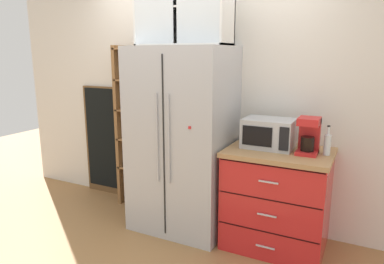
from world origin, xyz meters
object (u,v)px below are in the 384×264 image
coffee_maker (309,135)px  mug_charcoal (279,146)px  bottle_clear (327,142)px  mug_sage (278,147)px  chalkboard_menu (105,141)px  microwave (269,133)px  refrigerator (183,140)px

coffee_maker → mug_charcoal: bearing=-166.7°
mug_charcoal → bottle_clear: 0.39m
coffee_maker → bottle_clear: bearing=7.4°
mug_sage → chalkboard_menu: (-2.21, 0.35, -0.27)m
microwave → mug_charcoal: microwave is taller
mug_charcoal → chalkboard_menu: size_ratio=0.09×
refrigerator → mug_sage: refrigerator is taller
refrigerator → coffee_maker: bearing=2.0°
mug_sage → chalkboard_menu: bearing=170.9°
bottle_clear → chalkboard_menu: bearing=174.0°
microwave → mug_sage: (0.11, -0.10, -0.09)m
refrigerator → mug_charcoal: (0.94, -0.01, 0.05)m
chalkboard_menu → bottle_clear: bearing=-6.0°
refrigerator → microwave: size_ratio=4.08×
coffee_maker → mug_sage: (-0.23, -0.06, -0.11)m
coffee_maker → mug_charcoal: size_ratio=2.57×
microwave → mug_charcoal: bearing=-40.2°
refrigerator → chalkboard_menu: bearing=165.3°
mug_charcoal → mug_sage: bearing=-87.7°
mug_charcoal → chalkboard_menu: bearing=171.1°
microwave → bottle_clear: bearing=-2.6°
refrigerator → mug_sage: (0.94, -0.02, 0.05)m
microwave → coffee_maker: 0.35m
refrigerator → coffee_maker: 1.18m
mug_charcoal → chalkboard_menu: (-2.21, 0.35, -0.27)m
chalkboard_menu → mug_charcoal: bearing=-8.9°
coffee_maker → chalkboard_menu: bearing=173.2°
coffee_maker → bottle_clear: (0.15, 0.02, -0.05)m
mug_sage → chalkboard_menu: 2.26m
refrigerator → bottle_clear: 1.33m
coffee_maker → refrigerator: bearing=-178.0°
mug_sage → chalkboard_menu: size_ratio=0.09×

